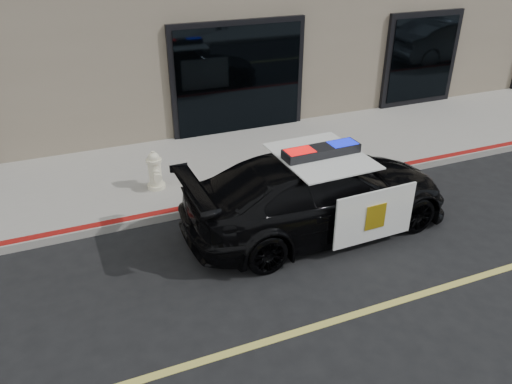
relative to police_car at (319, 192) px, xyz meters
name	(u,v)px	position (x,y,z in m)	size (l,w,h in m)	color
ground	(459,283)	(1.27, -2.25, -0.71)	(120.00, 120.00, 0.00)	black
sidewalk_n	(304,150)	(1.27, 3.00, -0.64)	(60.00, 3.50, 0.15)	gray
police_car	(319,192)	(0.00, 0.00, 0.00)	(2.36, 4.96, 1.59)	black
fire_hydrant	(155,171)	(-2.42, 2.31, -0.19)	(0.36, 0.50, 0.80)	white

